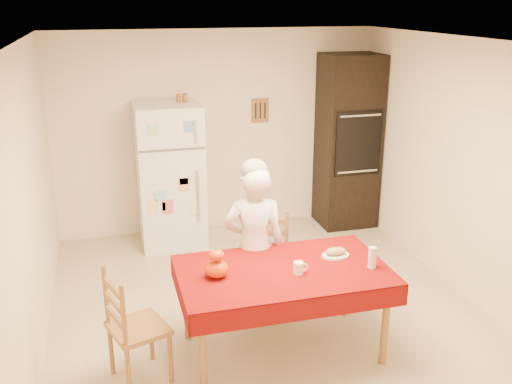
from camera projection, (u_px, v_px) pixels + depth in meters
name	position (u px, v px, depth m)	size (l,w,h in m)	color
floor	(267.00, 311.00, 5.45)	(4.50, 4.50, 0.00)	tan
room_shell	(268.00, 146.00, 4.93)	(4.02, 4.52, 2.51)	#EFE3C9
refrigerator	(170.00, 175.00, 6.73)	(0.75, 0.74, 1.70)	white
oven_cabinet	(348.00, 142.00, 7.26)	(0.70, 0.62, 2.20)	black
dining_table	(283.00, 277.00, 4.63)	(1.70, 1.00, 0.76)	brown
chair_far	(268.00, 258.00, 5.38)	(0.51, 0.49, 0.95)	brown
chair_left	(130.00, 324.00, 4.30)	(0.51, 0.53, 0.95)	brown
seated_woman	(254.00, 247.00, 5.03)	(0.55, 0.36, 1.50)	silver
coffee_mug	(298.00, 268.00, 4.51)	(0.08, 0.08, 0.10)	white
pumpkin_lower	(217.00, 269.00, 4.46)	(0.19, 0.19, 0.14)	#DA5805
pumpkin_upper	(216.00, 255.00, 4.42)	(0.12, 0.12, 0.09)	red
wine_glass	(372.00, 257.00, 4.61)	(0.07, 0.07, 0.18)	silver
bread_plate	(335.00, 256.00, 4.82)	(0.24, 0.24, 0.02)	white
bread_loaf	(336.00, 251.00, 4.81)	(0.18, 0.10, 0.06)	#A87D53
spice_jar_left	(178.00, 98.00, 6.52)	(0.05, 0.05, 0.10)	brown
spice_jar_mid	(185.00, 98.00, 6.54)	(0.05, 0.05, 0.10)	#945F1A
spice_jar_right	(184.00, 98.00, 6.54)	(0.05, 0.05, 0.10)	brown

